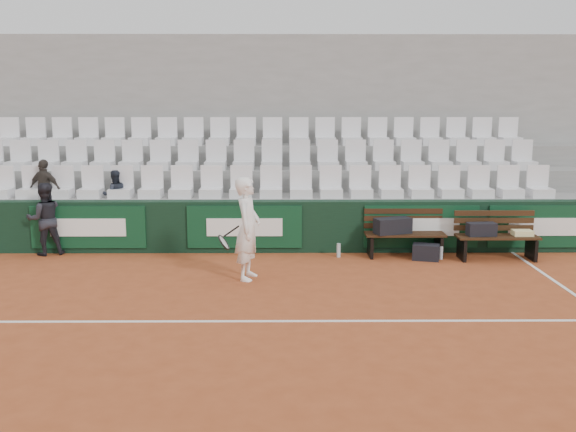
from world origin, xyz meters
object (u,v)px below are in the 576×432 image
Objects in this scene: bench_right at (497,247)px; ball_kid at (45,219)px; spectator_b at (44,167)px; water_bottle_near at (339,250)px; water_bottle_far at (441,253)px; spectator_c at (114,173)px; sports_bag_right at (481,229)px; tennis_player at (248,229)px; bench_left at (405,245)px; sports_bag_ground at (426,252)px; sports_bag_left at (393,226)px.

ball_kid is (-8.50, 0.42, 0.47)m from bench_right.
bench_right is 1.24× the size of spectator_b.
water_bottle_near is 1.90m from water_bottle_far.
spectator_b is 1.39m from spectator_c.
sports_bag_right is 0.85m from water_bottle_far.
water_bottle_far is at bearing 147.47° from spectator_c.
spectator_b is (-4.18, 2.42, 0.76)m from tennis_player.
bench_left is at bearing 2.44° from water_bottle_near.
sports_bag_right is (-0.30, 0.00, 0.35)m from bench_right.
tennis_player is 4.29m from ball_kid.
sports_bag_right is (1.37, -0.24, 0.35)m from bench_left.
water_bottle_near is 4.73m from spectator_c.
sports_bag_ground is at bearing 154.05° from ball_kid.
spectator_b is (-6.82, 0.95, 1.01)m from sports_bag_left.
sports_bag_left is 0.56× the size of spectator_b.
spectator_b is at bearing 172.41° from bench_right.
bench_left is at bearing 148.61° from spectator_c.
water_bottle_far is (0.88, -0.21, -0.47)m from sports_bag_left.
water_bottle_far is (0.64, -0.23, -0.10)m from bench_left.
sports_bag_left is at bearing -170.22° from spectator_b.
spectator_b is (-5.81, 0.98, 1.47)m from water_bottle_near.
sports_bag_right is 8.21m from ball_kid.
spectator_c is at bearing 170.75° from bench_left.
bench_right is at bearing -169.92° from spectator_b.
water_bottle_near is 0.16× the size of tennis_player.
water_bottle_near is 1.06× the size of water_bottle_far.
water_bottle_far is at bearing -5.42° from water_bottle_near.
tennis_player is 1.40× the size of spectator_b.
spectator_c is (1.15, 0.74, 0.80)m from ball_kid.
water_bottle_near is at bearing 155.24° from ball_kid.
water_bottle_far is 7.93m from spectator_b.
tennis_player is (-2.64, -1.48, 0.25)m from sports_bag_left.
sports_bag_ground is 0.49× the size of spectator_c.
sports_bag_ground is at bearing -37.69° from bench_left.
bench_left is at bearing -169.79° from spectator_b.
spectator_b is (-7.41, 1.20, 1.46)m from sports_bag_ground.
bench_left reaches higher than water_bottle_far.
bench_right reaches higher than water_bottle_far.
sports_bag_left is 1.02m from water_bottle_far.
sports_bag_ground is (-1.02, -0.03, -0.42)m from sports_bag_right.
ball_kid reaches higher than water_bottle_far.
spectator_c is at bearing -169.58° from ball_kid.
tennis_player reaches higher than water_bottle_far.
sports_bag_right is at bearing 148.50° from spectator_c.
bench_right is 2.20× the size of sports_bag_left.
sports_bag_left is 0.49× the size of ball_kid.
bench_left is 1.26m from water_bottle_near.
bench_right is 1.03m from water_bottle_far.
spectator_c reaches higher than water_bottle_far.
bench_left is at bearing 159.98° from water_bottle_far.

